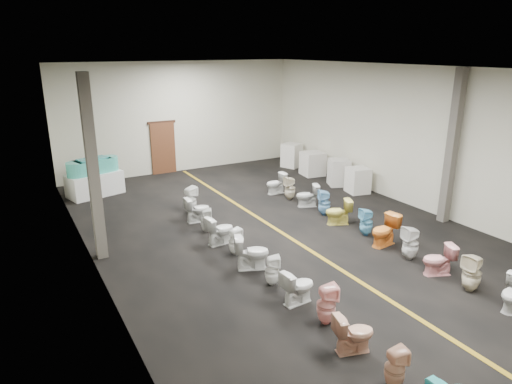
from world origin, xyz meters
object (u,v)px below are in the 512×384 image
toilet_left_4 (298,286)px  toilet_right_6 (366,222)px  toilet_left_6 (252,252)px  toilet_right_1 (512,294)px  display_table (95,184)px  toilet_right_10 (290,188)px  toilet_left_5 (272,270)px  toilet_left_10 (197,209)px  toilet_left_8 (220,230)px  toilet_right_3 (438,260)px  toilet_left_2 (354,333)px  toilet_right_11 (276,183)px  toilet_left_9 (206,220)px  toilet_left_11 (190,200)px  toilet_left_7 (235,241)px  toilet_left_1 (395,368)px  toilet_left_3 (326,304)px  toilet_right_8 (324,203)px  bathtub (93,166)px  toilet_right_5 (385,231)px  appliance_crate_a (358,180)px  toilet_right_9 (307,196)px  toilet_right_2 (472,273)px  toilet_right_4 (411,243)px  toilet_right_7 (338,212)px  appliance_crate_c (313,164)px  appliance_crate_b (339,172)px

toilet_left_4 → toilet_right_6: bearing=-66.4°
toilet_left_6 → toilet_right_1: (3.66, -4.09, -0.06)m
display_table → toilet_left_6: toilet_left_6 is taller
toilet_right_1 → toilet_right_10: (-0.03, 7.95, 0.06)m
toilet_left_5 → toilet_left_10: toilet_left_10 is taller
toilet_left_8 → toilet_left_10: toilet_left_8 is taller
display_table → toilet_right_3: bearing=-60.4°
toilet_left_2 → toilet_right_11: toilet_right_11 is taller
toilet_left_9 → toilet_right_11: (3.60, 2.05, 0.03)m
toilet_left_10 → toilet_left_11: toilet_left_11 is taller
toilet_left_5 → toilet_left_7: size_ratio=1.01×
toilet_left_1 → toilet_left_3: (0.15, 1.88, 0.06)m
toilet_right_8 → toilet_right_11: (-0.14, 2.61, -0.03)m
bathtub → toilet_right_5: (5.79, -8.20, -0.65)m
appliance_crate_a → toilet_right_5: 4.63m
toilet_left_9 → toilet_right_8: 3.79m
toilet_left_2 → toilet_left_3: 0.90m
toilet_left_7 → toilet_right_1: 6.18m
toilet_left_7 → toilet_right_6: bearing=-111.1°
bathtub → toilet_left_3: (2.24, -10.31, -0.66)m
toilet_left_3 → toilet_left_11: bearing=15.6°
toilet_right_3 → toilet_right_9: (0.15, 5.34, 0.01)m
toilet_left_4 → display_table: bearing=8.1°
toilet_right_2 → toilet_right_8: bearing=171.1°
bathtub → toilet_right_2: (5.68, -10.87, -0.64)m
toilet_right_4 → toilet_left_7: bearing=-114.4°
appliance_crate_a → toilet_left_2: (-6.17, -6.90, -0.10)m
display_table → toilet_right_5: size_ratio=2.18×
appliance_crate_a → toilet_left_10: bearing=178.6°
toilet_right_8 → toilet_right_10: 1.81m
toilet_left_5 → toilet_right_7: bearing=-36.1°
toilet_right_5 → toilet_right_7: size_ratio=1.09×
toilet_left_6 → toilet_left_9: bearing=23.1°
appliance_crate_c → toilet_right_10: (-2.57, -2.21, -0.07)m
appliance_crate_b → toilet_right_7: appliance_crate_b is taller
toilet_left_9 → toilet_left_1: bearing=-158.8°
appliance_crate_a → toilet_left_11: appliance_crate_a is taller
toilet_left_6 → toilet_left_8: toilet_left_6 is taller
toilet_left_3 → toilet_right_9: size_ratio=1.08×
display_table → toilet_left_6: bearing=-74.6°
toilet_right_9 → toilet_right_4: bearing=20.2°
toilet_right_10 → appliance_crate_b: bearing=106.4°
toilet_right_7 → toilet_right_10: 2.63m
appliance_crate_a → toilet_left_3: size_ratio=1.13×
toilet_left_10 → toilet_left_11: (0.11, 0.84, 0.04)m
display_table → toilet_left_9: display_table is taller
toilet_right_9 → toilet_right_11: (-0.16, 1.70, -0.00)m
toilet_left_8 → toilet_right_2: size_ratio=0.91×
toilet_left_10 → toilet_right_9: toilet_left_10 is taller
appliance_crate_c → toilet_right_10: appliance_crate_c is taller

